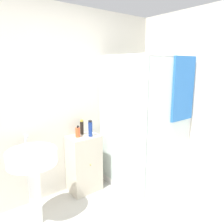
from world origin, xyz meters
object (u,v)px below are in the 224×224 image
Objects in this scene: soap_dispenser at (78,132)px; shampoo_bottle_blue at (90,129)px; sink at (33,166)px; shampoo_bottle_tall_black at (82,127)px.

soap_dispenser is 0.17m from shampoo_bottle_blue.
sink reaches higher than soap_dispenser.
soap_dispenser is at bearing 152.22° from shampoo_bottle_blue.
sink is 4.47× the size of shampoo_bottle_blue.
shampoo_bottle_tall_black reaches higher than soap_dispenser.
soap_dispenser is at bearing -148.36° from shampoo_bottle_tall_black.
soap_dispenser is 0.72× the size of shampoo_bottle_blue.
shampoo_bottle_tall_black is (0.79, 0.30, 0.22)m from sink.
soap_dispenser is 0.12m from shampoo_bottle_tall_black.
shampoo_bottle_tall_black is (0.10, 0.06, 0.04)m from soap_dispenser.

